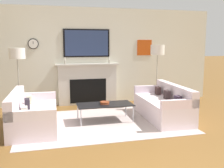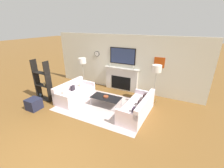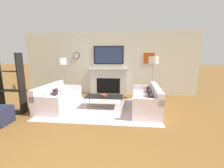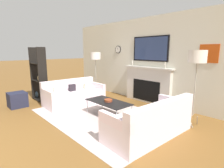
{
  "view_description": "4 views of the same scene",
  "coord_description": "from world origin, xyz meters",
  "views": [
    {
      "loc": [
        -1.19,
        -2.39,
        1.7
      ],
      "look_at": [
        0.31,
        3.31,
        0.79
      ],
      "focal_mm": 42.0,
      "sensor_mm": 36.0,
      "label": 1
    },
    {
      "loc": [
        2.73,
        -1.63,
        3.16
      ],
      "look_at": [
        0.29,
        3.23,
        0.95
      ],
      "focal_mm": 24.0,
      "sensor_mm": 36.0,
      "label": 2
    },
    {
      "loc": [
        0.83,
        -1.61,
        1.67
      ],
      "look_at": [
        0.29,
        3.53,
        0.71
      ],
      "focal_mm": 24.0,
      "sensor_mm": 36.0,
      "label": 3
    },
    {
      "loc": [
        3.29,
        0.25,
        1.66
      ],
      "look_at": [
        -0.27,
        3.54,
        0.73
      ],
      "focal_mm": 28.0,
      "sensor_mm": 36.0,
      "label": 4
    }
  ],
  "objects": [
    {
      "name": "couch_right",
      "position": [
        1.45,
        2.99,
        0.29
      ],
      "size": [
        0.88,
        1.92,
        0.77
      ],
      "color": "white",
      "rests_on": "ground_plane"
    },
    {
      "name": "ottoman",
      "position": [
        -2.33,
        1.59,
        0.22
      ],
      "size": [
        0.48,
        0.48,
        0.44
      ],
      "color": "#212338",
      "rests_on": "ground_plane"
    },
    {
      "name": "decorative_bowl",
      "position": [
        0.08,
        3.09,
        0.42
      ],
      "size": [
        0.21,
        0.21,
        0.06
      ],
      "color": "brown",
      "rests_on": "coffee_table"
    },
    {
      "name": "floor_lamp_right",
      "position": [
        1.78,
        4.12,
        1.51
      ],
      "size": [
        0.37,
        0.37,
        1.68
      ],
      "color": "#9E998E",
      "rests_on": "ground_plane"
    },
    {
      "name": "couch_left",
      "position": [
        -1.45,
        2.99,
        0.27
      ],
      "size": [
        0.94,
        1.82,
        0.75
      ],
      "color": "white",
      "rests_on": "ground_plane"
    },
    {
      "name": "fireplace_wall",
      "position": [
        0.0,
        4.95,
        1.22
      ],
      "size": [
        7.56,
        0.28,
        2.7
      ],
      "color": "silver",
      "rests_on": "ground_plane"
    },
    {
      "name": "floor_lamp_left",
      "position": [
        -1.78,
        4.12,
        1.45
      ],
      "size": [
        0.37,
        0.37,
        1.61
      ],
      "color": "#9E998E",
      "rests_on": "ground_plane"
    },
    {
      "name": "area_rug",
      "position": [
        0.0,
        2.99,
        0.01
      ],
      "size": [
        3.51,
        2.42,
        0.01
      ],
      "color": "beige",
      "rests_on": "ground_plane"
    },
    {
      "name": "shelf_unit",
      "position": [
        -2.58,
        2.36,
        0.8
      ],
      "size": [
        0.77,
        0.28,
        1.77
      ],
      "color": "black",
      "rests_on": "ground_plane"
    },
    {
      "name": "coffee_table",
      "position": [
        0.09,
        3.08,
        0.37
      ],
      "size": [
        1.22,
        0.6,
        0.39
      ],
      "color": "black",
      "rests_on": "ground_plane"
    }
  ]
}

